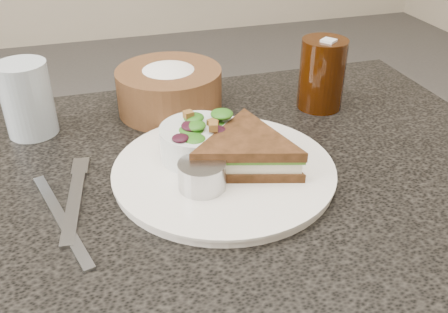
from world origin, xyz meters
TOP-DOWN VIEW (x-y plane):
  - dinner_plate at (0.05, 0.01)m, footprint 0.30×0.30m
  - sandwich at (0.08, 0.01)m, footprint 0.22×0.22m
  - salad_bowl at (0.02, 0.05)m, footprint 0.13×0.13m
  - dressing_ramekin at (0.00, -0.03)m, footprint 0.08×0.08m
  - orange_wedge at (0.08, 0.07)m, footprint 0.08×0.08m
  - fork at (-0.16, 0.00)m, footprint 0.04×0.17m
  - knife at (-0.17, -0.02)m, footprint 0.07×0.20m
  - bread_basket at (0.02, 0.24)m, footprint 0.20×0.20m
  - cola_glass at (0.27, 0.18)m, footprint 0.09×0.09m
  - water_glass at (-0.21, 0.22)m, footprint 0.08×0.08m

SIDE VIEW (x-z plane):
  - knife at x=-0.17m, z-range 0.75..0.75m
  - fork at x=-0.16m, z-range 0.75..0.75m
  - dinner_plate at x=0.05m, z-range 0.75..0.76m
  - orange_wedge at x=0.08m, z-range 0.76..0.79m
  - dressing_ramekin at x=0.00m, z-range 0.76..0.80m
  - sandwich at x=0.08m, z-range 0.76..0.81m
  - salad_bowl at x=0.02m, z-range 0.76..0.83m
  - bread_basket at x=0.02m, z-range 0.75..0.85m
  - water_glass at x=-0.21m, z-range 0.75..0.87m
  - cola_glass at x=0.27m, z-range 0.75..0.88m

